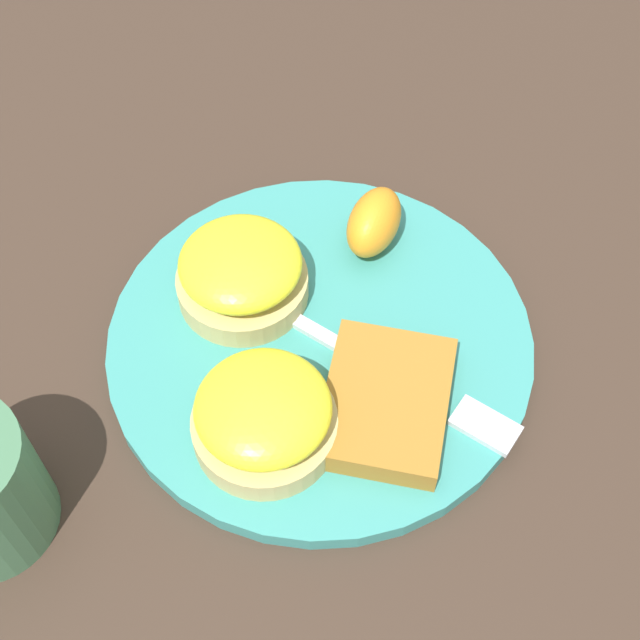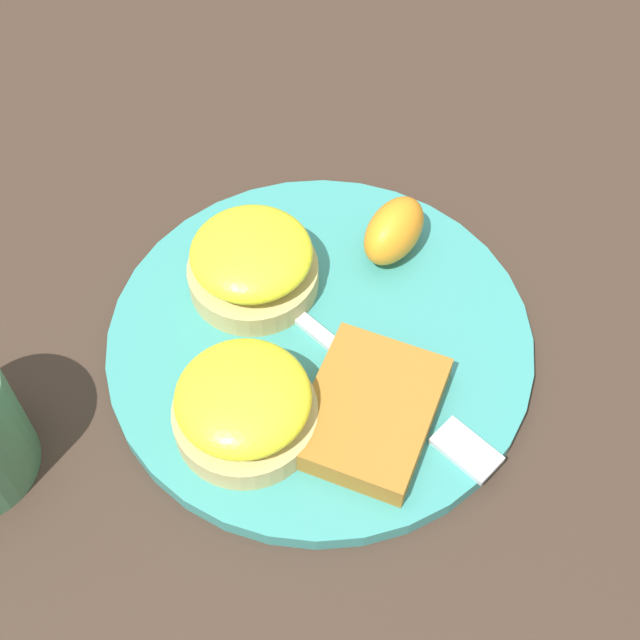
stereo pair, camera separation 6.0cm
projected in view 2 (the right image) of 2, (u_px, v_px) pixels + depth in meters
ground_plane at (320, 347)px, 0.63m from camera, size 1.10×1.10×0.00m
plate at (320, 342)px, 0.63m from camera, size 0.30×0.30×0.01m
sandwich_benedict_left at (252, 263)px, 0.63m from camera, size 0.09×0.09×0.05m
sandwich_benedict_right at (250, 410)px, 0.56m from camera, size 0.09×0.09×0.05m
hashbrown_patty at (370, 411)px, 0.58m from camera, size 0.12×0.10×0.02m
orange_wedge at (392, 230)px, 0.65m from camera, size 0.06×0.04×0.04m
fork at (386, 385)px, 0.59m from camera, size 0.05×0.21×0.00m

